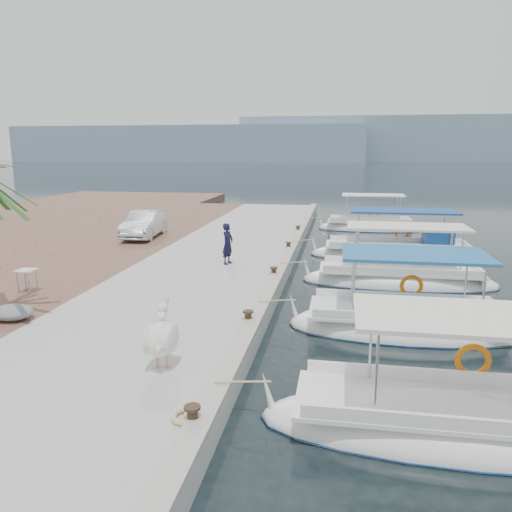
{
  "coord_description": "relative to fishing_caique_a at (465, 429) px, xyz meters",
  "views": [
    {
      "loc": [
        1.94,
        -15.69,
        4.94
      ],
      "look_at": [
        -1.0,
        1.54,
        1.2
      ],
      "focal_mm": 35.0,
      "sensor_mm": 36.0,
      "label": 1
    }
  ],
  "objects": [
    {
      "name": "concrete_quay",
      "position": [
        -7.23,
        12.25,
        0.13
      ],
      "size": [
        6.0,
        40.0,
        0.5
      ],
      "primitive_type": "cube",
      "color": "#9C9C97",
      "rests_on": "ground"
    },
    {
      "name": "pelican",
      "position": [
        -5.85,
        0.8,
        1.03
      ],
      "size": [
        0.75,
        1.65,
        1.27
      ],
      "color": "tan",
      "rests_on": "concrete_quay"
    },
    {
      "name": "distant_hills",
      "position": [
        25.38,
        208.75,
        7.49
      ],
      "size": [
        330.0,
        60.0,
        18.0
      ],
      "color": "#738A9F",
      "rests_on": "ground"
    },
    {
      "name": "fishing_caique_d",
      "position": [
        0.45,
        15.05,
        0.06
      ],
      "size": [
        7.97,
        2.28,
        2.83
      ],
      "color": "white",
      "rests_on": "ground"
    },
    {
      "name": "ground",
      "position": [
        -4.23,
        7.25,
        -0.12
      ],
      "size": [
        400.0,
        400.0,
        0.0
      ],
      "primitive_type": "plane",
      "color": "black",
      "rests_on": "ground"
    },
    {
      "name": "fishing_caique_a",
      "position": [
        0.0,
        0.0,
        0.0
      ],
      "size": [
        7.3,
        2.2,
        2.83
      ],
      "color": "white",
      "rests_on": "ground"
    },
    {
      "name": "quay_curb",
      "position": [
        -4.45,
        12.25,
        0.44
      ],
      "size": [
        0.44,
        40.0,
        0.12
      ],
      "primitive_type": "cube",
      "color": "#9D978C",
      "rests_on": "concrete_quay"
    },
    {
      "name": "rope_coil",
      "position": [
        -4.73,
        -1.11,
        0.43
      ],
      "size": [
        0.54,
        0.54,
        0.1
      ],
      "primitive_type": "torus",
      "color": "#C6B284",
      "rests_on": "concrete_quay"
    },
    {
      "name": "tarp_bundle",
      "position": [
        -10.82,
        2.95,
        0.58
      ],
      "size": [
        1.1,
        0.9,
        0.4
      ],
      "primitive_type": "ellipsoid",
      "color": "slate",
      "rests_on": "cobblestone_strip"
    },
    {
      "name": "fisherman",
      "position": [
        -6.63,
        10.36,
        1.19
      ],
      "size": [
        0.54,
        0.68,
        1.62
      ],
      "primitive_type": "imported",
      "rotation": [
        0.0,
        0.0,
        1.28
      ],
      "color": "black",
      "rests_on": "concrete_quay"
    },
    {
      "name": "fishing_caique_c",
      "position": [
        -0.07,
        10.2,
        0.0
      ],
      "size": [
        7.16,
        2.18,
        2.83
      ],
      "color": "white",
      "rests_on": "ground"
    },
    {
      "name": "fishing_caique_e",
      "position": [
        -0.51,
        23.14,
        0.0
      ],
      "size": [
        6.28,
        1.98,
        2.83
      ],
      "color": "white",
      "rests_on": "ground"
    },
    {
      "name": "cobblestone_strip",
      "position": [
        -12.23,
        12.25,
        0.13
      ],
      "size": [
        4.0,
        40.0,
        0.5
      ],
      "primitive_type": "cube",
      "color": "brown",
      "rests_on": "ground"
    },
    {
      "name": "folding_table",
      "position": [
        -12.01,
        5.41,
        0.9
      ],
      "size": [
        0.55,
        0.55,
        0.73
      ],
      "color": "silver",
      "rests_on": "cobblestone_strip"
    },
    {
      "name": "parked_car",
      "position": [
        -12.26,
        15.65,
        1.05
      ],
      "size": [
        1.79,
        4.21,
        1.35
      ],
      "primitive_type": "imported",
      "rotation": [
        0.0,
        0.0,
        0.09
      ],
      "color": "silver",
      "rests_on": "cobblestone_strip"
    },
    {
      "name": "fishing_caique_b",
      "position": [
        -0.45,
        5.18,
        0.0
      ],
      "size": [
        6.38,
        2.48,
        2.83
      ],
      "color": "white",
      "rests_on": "ground"
    },
    {
      "name": "mooring_bollards",
      "position": [
        -4.58,
        8.75,
        0.57
      ],
      "size": [
        0.28,
        20.28,
        0.33
      ],
      "color": "black",
      "rests_on": "concrete_quay"
    }
  ]
}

